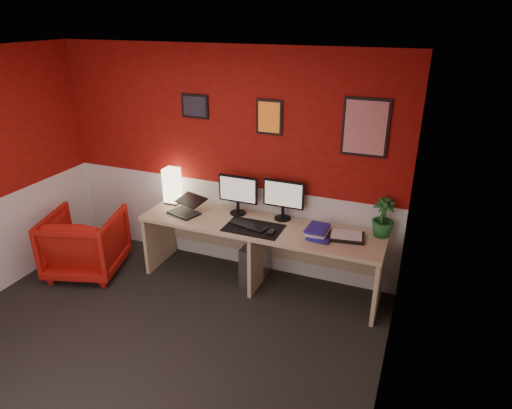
% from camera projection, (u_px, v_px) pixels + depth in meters
% --- Properties ---
extents(ground, '(4.00, 3.50, 0.01)m').
position_uv_depth(ground, '(143.00, 352.00, 3.98)').
color(ground, black).
rests_on(ground, ground).
extents(ceiling, '(4.00, 3.50, 0.01)m').
position_uv_depth(ceiling, '(106.00, 59.00, 2.98)').
color(ceiling, white).
rests_on(ceiling, ground).
extents(wall_back, '(4.00, 0.01, 2.50)m').
position_uv_depth(wall_back, '(224.00, 162.00, 4.97)').
color(wall_back, maroon).
rests_on(wall_back, ground).
extents(wall_right, '(0.01, 3.50, 2.50)m').
position_uv_depth(wall_right, '(392.00, 279.00, 2.80)').
color(wall_right, maroon).
rests_on(wall_right, ground).
extents(wainscot_back, '(4.00, 0.01, 1.00)m').
position_uv_depth(wainscot_back, '(226.00, 223.00, 5.26)').
color(wainscot_back, silver).
rests_on(wainscot_back, ground).
extents(wainscot_right, '(0.01, 3.50, 1.00)m').
position_uv_depth(wainscot_right, '(378.00, 371.00, 3.10)').
color(wainscot_right, silver).
rests_on(wainscot_right, ground).
extents(desk, '(2.60, 0.65, 0.73)m').
position_uv_depth(desk, '(259.00, 255.00, 4.84)').
color(desk, tan).
rests_on(desk, ground).
extents(shoji_lamp, '(0.16, 0.16, 0.40)m').
position_uv_depth(shoji_lamp, '(172.00, 187.00, 5.16)').
color(shoji_lamp, '#FFE5B2').
rests_on(shoji_lamp, desk).
extents(laptop, '(0.39, 0.32, 0.22)m').
position_uv_depth(laptop, '(183.00, 205.00, 4.90)').
color(laptop, black).
rests_on(laptop, desk).
extents(monitor_left, '(0.45, 0.06, 0.58)m').
position_uv_depth(monitor_left, '(238.00, 189.00, 4.84)').
color(monitor_left, black).
rests_on(monitor_left, desk).
extents(monitor_right, '(0.45, 0.06, 0.58)m').
position_uv_depth(monitor_right, '(283.00, 194.00, 4.71)').
color(monitor_right, black).
rests_on(monitor_right, desk).
extents(desk_mat, '(0.60, 0.38, 0.01)m').
position_uv_depth(desk_mat, '(254.00, 228.00, 4.62)').
color(desk_mat, black).
rests_on(desk_mat, desk).
extents(keyboard, '(0.44, 0.23, 0.02)m').
position_uv_depth(keyboard, '(249.00, 225.00, 4.64)').
color(keyboard, black).
rests_on(keyboard, desk_mat).
extents(mouse, '(0.06, 0.10, 0.03)m').
position_uv_depth(mouse, '(271.00, 232.00, 4.49)').
color(mouse, black).
rests_on(mouse, desk_mat).
extents(book_bottom, '(0.26, 0.33, 0.03)m').
position_uv_depth(book_bottom, '(310.00, 233.00, 4.49)').
color(book_bottom, '#282095').
rests_on(book_bottom, desk).
extents(book_middle, '(0.22, 0.30, 0.02)m').
position_uv_depth(book_middle, '(308.00, 229.00, 4.51)').
color(book_middle, silver).
rests_on(book_middle, book_bottom).
extents(book_top, '(0.22, 0.29, 0.03)m').
position_uv_depth(book_top, '(307.00, 227.00, 4.51)').
color(book_top, '#282095').
rests_on(book_top, book_middle).
extents(zen_tray, '(0.38, 0.30, 0.03)m').
position_uv_depth(zen_tray, '(346.00, 237.00, 4.41)').
color(zen_tray, black).
rests_on(zen_tray, desk).
extents(potted_plant, '(0.24, 0.24, 0.40)m').
position_uv_depth(potted_plant, '(383.00, 218.00, 4.39)').
color(potted_plant, '#19591E').
rests_on(potted_plant, desk).
extents(pc_tower, '(0.22, 0.46, 0.45)m').
position_uv_depth(pc_tower, '(255.00, 261.00, 4.99)').
color(pc_tower, '#99999E').
rests_on(pc_tower, ground).
extents(armchair, '(0.98, 0.99, 0.73)m').
position_uv_depth(armchair, '(86.00, 243.00, 5.10)').
color(armchair, '#B21910').
rests_on(armchair, ground).
extents(art_left, '(0.32, 0.02, 0.26)m').
position_uv_depth(art_left, '(195.00, 106.00, 4.83)').
color(art_left, black).
rests_on(art_left, wall_back).
extents(art_center, '(0.28, 0.02, 0.36)m').
position_uv_depth(art_center, '(269.00, 117.00, 4.56)').
color(art_center, orange).
rests_on(art_center, wall_back).
extents(art_right, '(0.44, 0.02, 0.56)m').
position_uv_depth(art_right, '(365.00, 128.00, 4.23)').
color(art_right, red).
rests_on(art_right, wall_back).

